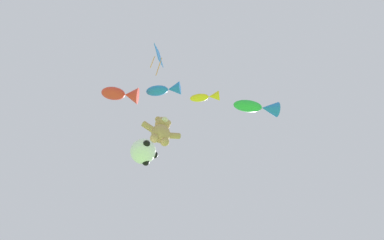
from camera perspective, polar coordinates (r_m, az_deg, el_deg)
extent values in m
ellipsoid|color=tan|center=(10.11, -6.94, -3.02)|extent=(0.75, 0.64, 0.91)
sphere|color=tan|center=(10.67, -6.56, -0.96)|extent=(0.63, 0.63, 0.63)
sphere|color=beige|center=(10.49, -6.10, 0.03)|extent=(0.26, 0.26, 0.26)
sphere|color=tan|center=(10.86, -7.56, 0.13)|extent=(0.26, 0.26, 0.26)
cylinder|color=tan|center=(10.20, -9.72, -1.50)|extent=(0.54, 0.24, 0.42)
sphere|color=tan|center=(9.74, -8.34, -4.06)|extent=(0.34, 0.34, 0.34)
sphere|color=tan|center=(10.91, -5.33, -0.67)|extent=(0.26, 0.26, 0.26)
cylinder|color=tan|center=(10.32, -4.01, -3.51)|extent=(0.54, 0.24, 0.42)
sphere|color=tan|center=(9.79, -6.07, -4.85)|extent=(0.34, 0.34, 0.34)
sphere|color=white|center=(8.94, -10.79, -6.84)|extent=(0.87, 0.87, 0.87)
sphere|color=black|center=(8.97, -8.37, -7.67)|extent=(0.24, 0.24, 0.24)
sphere|color=black|center=(9.32, -11.52, -6.77)|extent=(0.24, 0.24, 0.24)
sphere|color=black|center=(8.64, -10.08, -5.22)|extent=(0.24, 0.24, 0.24)
sphere|color=black|center=(8.80, -10.22, -9.19)|extent=(0.24, 0.24, 0.24)
ellipsoid|color=green|center=(13.43, 12.28, 3.05)|extent=(1.60, 1.00, 0.54)
cone|color=blue|center=(13.79, 16.84, 2.41)|extent=(1.00, 0.98, 0.79)
sphere|color=black|center=(13.43, 10.23, 3.60)|extent=(0.14, 0.14, 0.14)
ellipsoid|color=yellow|center=(12.96, 1.64, 4.97)|extent=(1.03, 0.83, 0.35)
cone|color=yellow|center=(12.97, 4.89, 5.31)|extent=(0.71, 0.71, 0.52)
sphere|color=black|center=(13.06, 0.30, 5.01)|extent=(0.09, 0.09, 0.09)
ellipsoid|color=blue|center=(13.22, -7.77, 6.47)|extent=(1.25, 1.04, 0.46)
cone|color=blue|center=(13.08, -4.01, 6.96)|extent=(0.88, 0.90, 0.68)
sphere|color=black|center=(13.40, -9.23, 6.49)|extent=(0.12, 0.12, 0.12)
ellipsoid|color=red|center=(13.23, -17.10, 5.67)|extent=(1.29, 0.96, 0.56)
cone|color=red|center=(13.04, -13.31, 5.35)|extent=(0.84, 0.97, 0.83)
sphere|color=black|center=(13.45, -18.46, 6.07)|extent=(0.15, 0.15, 0.15)
cube|color=blue|center=(13.09, -7.40, 14.00)|extent=(0.85, 1.01, 1.30)
cylinder|color=orange|center=(12.12, -8.75, 12.67)|extent=(0.03, 0.12, 1.25)
cylinder|color=orange|center=(11.80, -7.34, 11.81)|extent=(0.03, 0.17, 1.90)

